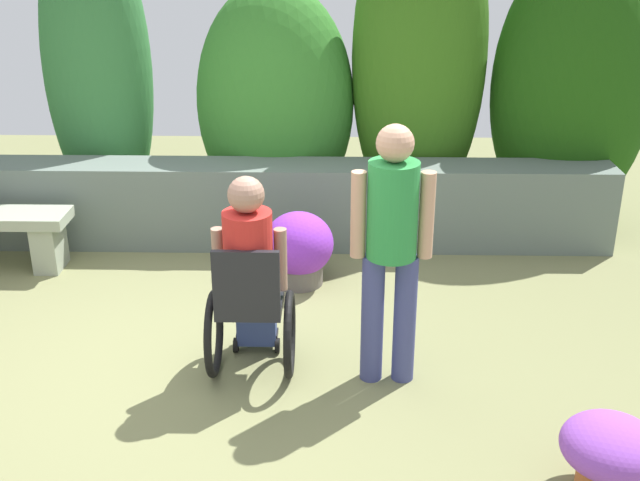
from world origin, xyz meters
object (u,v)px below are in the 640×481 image
object	(u,v)px
person_standing_companion	(391,240)
flower_pot_red_accent	(299,249)
person_in_wheelchair	(250,283)
flower_pot_terracotta_by_wall	(610,452)

from	to	relation	value
person_standing_companion	flower_pot_red_accent	distance (m)	1.64
person_in_wheelchair	person_standing_companion	distance (m)	0.92
flower_pot_red_accent	person_in_wheelchair	bearing A→B (deg)	-100.40
person_in_wheelchair	person_standing_companion	xyz separation A→B (m)	(0.86, -0.08, 0.33)
person_standing_companion	flower_pot_terracotta_by_wall	bearing A→B (deg)	-37.42
person_standing_companion	flower_pot_terracotta_by_wall	distance (m)	1.65
person_standing_companion	flower_pot_red_accent	size ratio (longest dim) A/B	2.80
flower_pot_terracotta_by_wall	flower_pot_red_accent	size ratio (longest dim) A/B	0.86
flower_pot_terracotta_by_wall	person_in_wheelchair	bearing A→B (deg)	149.53
person_in_wheelchair	person_standing_companion	bearing A→B (deg)	-4.19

